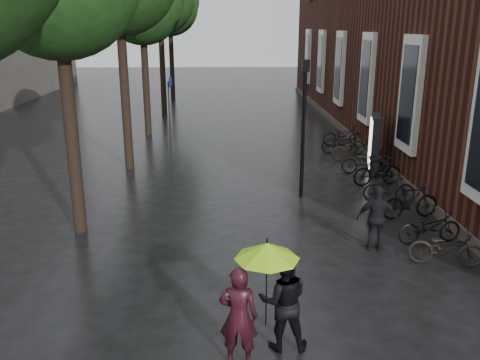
{
  "coord_description": "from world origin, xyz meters",
  "views": [
    {
      "loc": [
        -0.39,
        -5.22,
        5.07
      ],
      "look_at": [
        -0.04,
        6.03,
        1.63
      ],
      "focal_mm": 38.0,
      "sensor_mm": 36.0,
      "label": 1
    }
  ],
  "objects_px": {
    "person_burgundy": "(239,317)",
    "person_black": "(284,301)",
    "lamp_post": "(304,116)",
    "pedestrian_walking": "(377,218)",
    "parked_bicycles": "(373,168)",
    "ad_lightbox": "(374,144)"
  },
  "relations": [
    {
      "from": "person_burgundy",
      "to": "pedestrian_walking",
      "type": "height_order",
      "value": "person_burgundy"
    },
    {
      "from": "person_black",
      "to": "ad_lightbox",
      "type": "distance_m",
      "value": 11.21
    },
    {
      "from": "ad_lightbox",
      "to": "lamp_post",
      "type": "relative_size",
      "value": 0.49
    },
    {
      "from": "person_burgundy",
      "to": "person_black",
      "type": "distance_m",
      "value": 0.84
    },
    {
      "from": "pedestrian_walking",
      "to": "parked_bicycles",
      "type": "xyz_separation_m",
      "value": [
        1.46,
        5.41,
        -0.33
      ]
    },
    {
      "from": "person_burgundy",
      "to": "parked_bicycles",
      "type": "relative_size",
      "value": 0.13
    },
    {
      "from": "pedestrian_walking",
      "to": "lamp_post",
      "type": "height_order",
      "value": "lamp_post"
    },
    {
      "from": "person_black",
      "to": "parked_bicycles",
      "type": "distance_m",
      "value": 9.95
    },
    {
      "from": "person_burgundy",
      "to": "pedestrian_walking",
      "type": "bearing_deg",
      "value": -120.65
    },
    {
      "from": "person_black",
      "to": "lamp_post",
      "type": "bearing_deg",
      "value": -99.01
    },
    {
      "from": "lamp_post",
      "to": "pedestrian_walking",
      "type": "bearing_deg",
      "value": -73.19
    },
    {
      "from": "pedestrian_walking",
      "to": "parked_bicycles",
      "type": "bearing_deg",
      "value": -95.36
    },
    {
      "from": "person_black",
      "to": "pedestrian_walking",
      "type": "distance_m",
      "value": 4.5
    },
    {
      "from": "person_burgundy",
      "to": "parked_bicycles",
      "type": "bearing_deg",
      "value": -108.27
    },
    {
      "from": "pedestrian_walking",
      "to": "parked_bicycles",
      "type": "relative_size",
      "value": 0.13
    },
    {
      "from": "ad_lightbox",
      "to": "person_black",
      "type": "bearing_deg",
      "value": -99.95
    },
    {
      "from": "person_burgundy",
      "to": "pedestrian_walking",
      "type": "xyz_separation_m",
      "value": [
        3.32,
        4.09,
        -0.04
      ]
    },
    {
      "from": "ad_lightbox",
      "to": "parked_bicycles",
      "type": "bearing_deg",
      "value": -93.2
    },
    {
      "from": "person_burgundy",
      "to": "lamp_post",
      "type": "xyz_separation_m",
      "value": [
        2.15,
        7.97,
        1.68
      ]
    },
    {
      "from": "person_black",
      "to": "ad_lightbox",
      "type": "xyz_separation_m",
      "value": [
        4.41,
        10.31,
        0.18
      ]
    },
    {
      "from": "person_burgundy",
      "to": "person_black",
      "type": "relative_size",
      "value": 0.98
    },
    {
      "from": "person_burgundy",
      "to": "person_black",
      "type": "xyz_separation_m",
      "value": [
        0.73,
        0.41,
        0.02
      ]
    }
  ]
}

